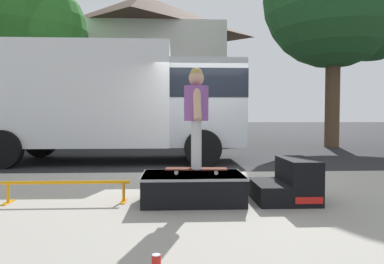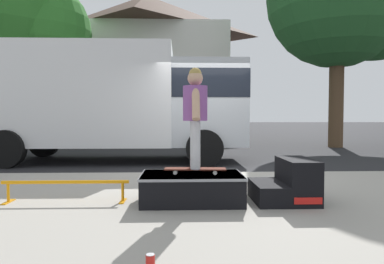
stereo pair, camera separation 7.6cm
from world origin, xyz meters
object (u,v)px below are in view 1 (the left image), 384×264
skateboard (196,169)px  street_tree_neighbour (342,2)px  street_tree_main (3,15)px  box_truck (113,98)px  grind_rail (66,186)px  skater_kid (196,109)px  skate_box (193,187)px  soda_can (156,263)px  kicker_ramp (289,183)px

skateboard → street_tree_neighbour: (6.31, 9.30, 5.19)m
skateboard → street_tree_neighbour: size_ratio=0.09×
street_tree_neighbour → street_tree_main: bearing=175.8°
box_truck → street_tree_neighbour: street_tree_neighbour is taller
grind_rail → street_tree_main: size_ratio=0.19×
skateboard → street_tree_neighbour: bearing=55.8°
skateboard → street_tree_main: (-7.22, 10.29, 4.76)m
street_tree_main → skater_kid: bearing=-54.9°
skater_kid → skate_box: bearing=-155.0°
skate_box → skateboard: skateboard is taller
grind_rail → skateboard: 1.67m
skate_box → soda_can: 2.05m
grind_rail → skater_kid: size_ratio=1.26×
skateboard → skater_kid: 0.76m
skateboard → skater_kid: bearing=-116.6°
skater_kid → soda_can: (-0.40, -2.04, -1.12)m
kicker_ramp → street_tree_main: (-8.42, 10.31, 4.95)m
street_tree_main → skate_box: bearing=-55.1°
skateboard → soda_can: skateboard is taller
skateboard → skate_box: bearing=-155.0°
skate_box → street_tree_main: street_tree_main is taller
skater_kid → box_truck: box_truck is taller
kicker_ramp → grind_rail: bearing=178.8°
skater_kid → street_tree_neighbour: (6.31, 9.30, 4.43)m
skater_kid → box_truck: (-1.93, 5.10, 0.40)m
soda_can → street_tree_neighbour: size_ratio=0.01×
soda_can → box_truck: bearing=102.1°
skate_box → grind_rail: skate_box is taller
street_tree_main → skateboard: bearing=-54.9°
grind_rail → street_tree_neighbour: (7.96, 9.26, 5.40)m
skate_box → skateboard: 0.23m
soda_can → street_tree_main: size_ratio=0.01×
kicker_ramp → skateboard: size_ratio=1.01×
soda_can → skateboard: bearing=78.8°
grind_rail → street_tree_neighbour: street_tree_neighbour is taller
grind_rail → skater_kid: skater_kid is taller
kicker_ramp → soda_can: kicker_ramp is taller
skate_box → grind_rail: size_ratio=0.80×
skateboard → box_truck: bearing=110.7°
skater_kid → soda_can: size_ratio=10.14×
soda_can → street_tree_main: 14.98m
kicker_ramp → street_tree_main: street_tree_main is taller
skateboard → street_tree_neighbour: street_tree_neighbour is taller
skateboard → street_tree_main: street_tree_main is taller
grind_rail → skateboard: skateboard is taller
skate_box → kicker_ramp: kicker_ramp is taller
skateboard → street_tree_main: 13.44m
grind_rail → soda_can: grind_rail is taller
skater_kid → soda_can: 2.36m
skate_box → grind_rail: (-1.61, 0.06, 0.02)m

